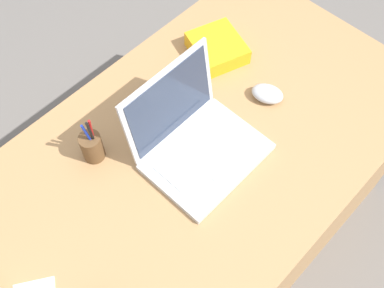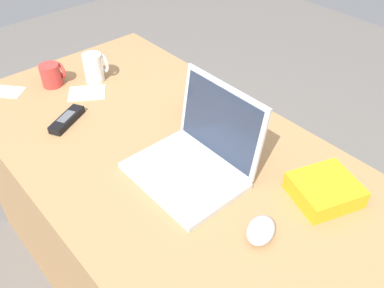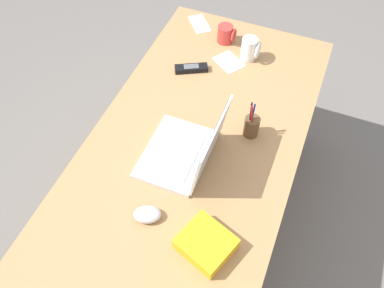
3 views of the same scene
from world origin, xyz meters
TOP-DOWN VIEW (x-y plane):
  - ground_plane at (0.00, 0.00)m, footprint 6.00×6.00m
  - desk at (0.00, 0.00)m, footprint 1.59×0.81m
  - laptop at (0.09, 0.00)m, footprint 0.32×0.28m
  - computer_mouse at (0.37, -0.03)m, footprint 0.10×0.11m
  - coffee_mug_white at (-0.54, 0.05)m, footprint 0.08×0.08m
  - coffee_mug_tall at (-0.62, -0.09)m, footprint 0.07×0.09m
  - cordless_phone at (-0.37, -0.16)m, footprint 0.11×0.15m
  - pen_holder at (-0.12, 0.19)m, footprint 0.06×0.06m
  - snack_bag at (0.39, 0.20)m, footprint 0.20×0.21m
  - paper_note_near_laptop at (-0.70, -0.25)m, footprint 0.16×0.15m
  - paper_note_left at (-0.48, -0.02)m, footprint 0.15×0.16m

SIDE VIEW (x-z plane):
  - ground_plane at x=0.00m, z-range 0.00..0.00m
  - desk at x=0.00m, z-range 0.00..0.71m
  - paper_note_near_laptop at x=-0.70m, z-range 0.71..0.71m
  - paper_note_left at x=-0.48m, z-range 0.71..0.71m
  - cordless_phone at x=-0.37m, z-range 0.71..0.74m
  - computer_mouse at x=0.37m, z-range 0.71..0.75m
  - snack_bag at x=0.39m, z-range 0.71..0.77m
  - coffee_mug_tall at x=-0.62m, z-range 0.71..0.80m
  - pen_holder at x=-0.12m, z-range 0.67..0.85m
  - laptop at x=0.09m, z-range 0.64..0.89m
  - coffee_mug_white at x=-0.54m, z-range 0.71..0.82m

